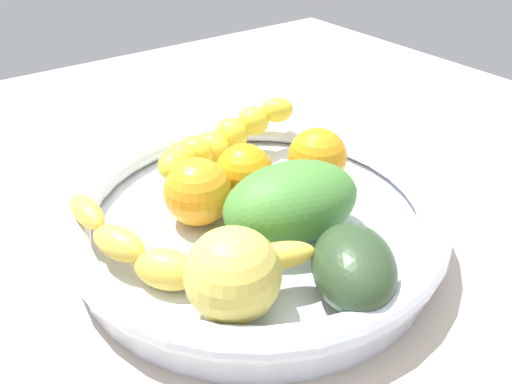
# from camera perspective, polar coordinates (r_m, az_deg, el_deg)

# --- Properties ---
(kitchen_counter) EXTENTS (1.20, 1.20, 0.03)m
(kitchen_counter) POSITION_cam_1_polar(r_m,az_deg,el_deg) (0.51, 0.00, -6.58)
(kitchen_counter) COLOR #B8AA99
(kitchen_counter) RESTS_ON ground
(fruit_bowl) EXTENTS (0.35, 0.35, 0.05)m
(fruit_bowl) POSITION_cam_1_polar(r_m,az_deg,el_deg) (0.49, 0.00, -2.87)
(fruit_bowl) COLOR silver
(fruit_bowl) RESTS_ON kitchen_counter
(banana_draped_left) EXTENTS (0.20, 0.10, 0.06)m
(banana_draped_left) POSITION_cam_1_polar(r_m,az_deg,el_deg) (0.55, -4.28, 5.51)
(banana_draped_left) COLOR yellow
(banana_draped_left) RESTS_ON fruit_bowl
(banana_draped_right) EXTENTS (0.14, 0.19, 0.05)m
(banana_draped_right) POSITION_cam_1_polar(r_m,az_deg,el_deg) (0.41, -9.52, -6.75)
(banana_draped_right) COLOR yellow
(banana_draped_right) RESTS_ON fruit_bowl
(orange_front) EXTENTS (0.06, 0.06, 0.06)m
(orange_front) POSITION_cam_1_polar(r_m,az_deg,el_deg) (0.47, -6.52, 0.01)
(orange_front) COLOR orange
(orange_front) RESTS_ON fruit_bowl
(orange_mid_left) EXTENTS (0.06, 0.06, 0.06)m
(orange_mid_left) POSITION_cam_1_polar(r_m,az_deg,el_deg) (0.53, 6.83, 3.86)
(orange_mid_left) COLOR orange
(orange_mid_left) RESTS_ON fruit_bowl
(orange_mid_right) EXTENTS (0.06, 0.06, 0.06)m
(orange_mid_right) POSITION_cam_1_polar(r_m,az_deg,el_deg) (0.50, -1.32, 2.17)
(orange_mid_right) COLOR orange
(orange_mid_right) RESTS_ON fruit_bowl
(mango_green) EXTENTS (0.14, 0.10, 0.07)m
(mango_green) POSITION_cam_1_polar(r_m,az_deg,el_deg) (0.45, 3.96, -1.16)
(mango_green) COLOR #458434
(mango_green) RESTS_ON fruit_bowl
(avocado_dark) EXTENTS (0.10, 0.11, 0.06)m
(avocado_dark) POSITION_cam_1_polar(r_m,az_deg,el_deg) (0.40, 10.75, -8.28)
(avocado_dark) COLOR #2D4327
(avocado_dark) RESTS_ON fruit_bowl
(apple_yellow) EXTENTS (0.07, 0.07, 0.07)m
(apple_yellow) POSITION_cam_1_polar(r_m,az_deg,el_deg) (0.37, -2.60, -9.17)
(apple_yellow) COLOR #D8C553
(apple_yellow) RESTS_ON fruit_bowl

